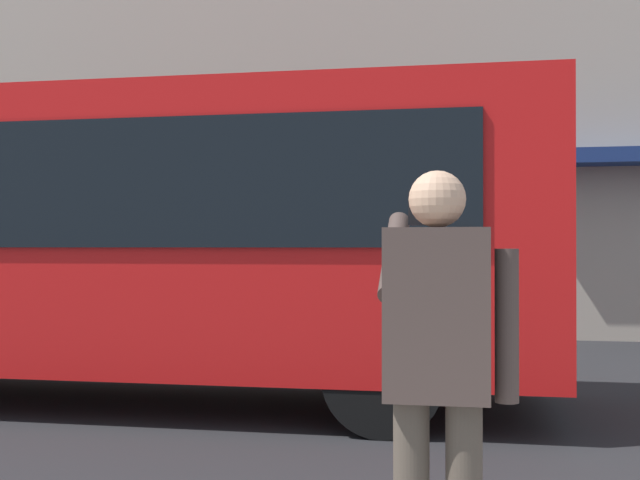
# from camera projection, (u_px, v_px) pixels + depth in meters

# --- Properties ---
(ground_plane) EXTENTS (60.00, 60.00, 0.00)m
(ground_plane) POSITION_uv_depth(u_px,v_px,m) (388.00, 410.00, 7.85)
(ground_plane) COLOR #232326
(red_bus) EXTENTS (9.05, 2.54, 3.08)m
(red_bus) POSITION_uv_depth(u_px,v_px,m) (100.00, 234.00, 8.40)
(red_bus) COLOR red
(red_bus) RESTS_ON ground_plane
(pedestrian_photographer) EXTENTS (0.53, 0.52, 1.70)m
(pedestrian_photographer) POSITION_uv_depth(u_px,v_px,m) (438.00, 355.00, 3.17)
(pedestrian_photographer) COLOR #4C4238
(pedestrian_photographer) RESTS_ON sidewalk_curb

